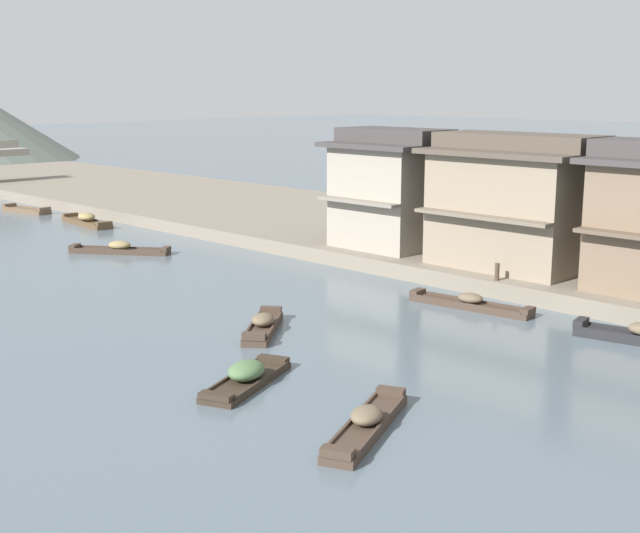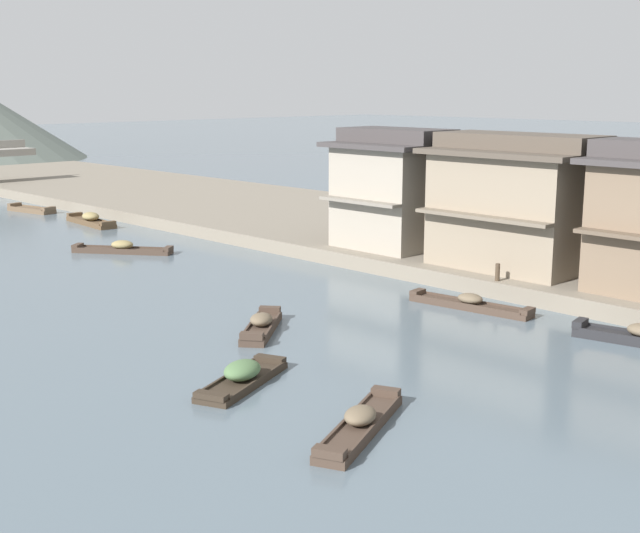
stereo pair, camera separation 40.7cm
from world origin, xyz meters
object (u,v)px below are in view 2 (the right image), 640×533
at_px(boat_moored_third, 242,376).
at_px(house_waterfront_narrow, 395,189).
at_px(boat_moored_second, 360,424).
at_px(boat_upstream_distant, 261,325).
at_px(mooring_post_dock_mid, 497,272).
at_px(boat_crossing_west, 91,220).
at_px(boat_moored_far, 122,249).
at_px(house_waterfront_tall, 517,202).
at_px(boat_midriver_drifting, 470,304).
at_px(boat_midriver_upstream, 32,210).

distance_m(boat_moored_third, house_waterfront_narrow, 20.72).
bearing_deg(boat_moored_second, boat_upstream_distant, 64.78).
xyz_separation_m(house_waterfront_narrow, mooring_post_dock_mid, (-3.18, -8.59, -2.63)).
xyz_separation_m(boat_upstream_distant, house_waterfront_narrow, (13.96, 5.53, 3.49)).
xyz_separation_m(boat_moored_third, boat_crossing_west, (12.57, 31.34, 0.01)).
height_order(boat_moored_far, boat_crossing_west, boat_crossing_west).
height_order(house_waterfront_tall, house_waterfront_narrow, same).
bearing_deg(mooring_post_dock_mid, boat_moored_third, -176.57).
bearing_deg(house_waterfront_tall, boat_crossing_west, 100.88).
bearing_deg(mooring_post_dock_mid, boat_crossing_west, 94.40).
relative_size(boat_crossing_west, house_waterfront_narrow, 0.89).
xyz_separation_m(boat_crossing_west, house_waterfront_narrow, (5.52, -21.86, 3.47)).
bearing_deg(house_waterfront_narrow, boat_upstream_distant, -158.40).
height_order(boat_upstream_distant, house_waterfront_tall, house_waterfront_tall).
bearing_deg(boat_moored_third, house_waterfront_tall, 6.73).
distance_m(boat_moored_second, mooring_post_dock_mid, 16.15).
distance_m(house_waterfront_tall, house_waterfront_narrow, 7.34).
bearing_deg(boat_midriver_drifting, boat_upstream_distant, 157.83).
height_order(boat_midriver_drifting, boat_midriver_upstream, boat_midriver_drifting).
relative_size(boat_moored_far, mooring_post_dock_mid, 6.64).
distance_m(boat_moored_second, boat_midriver_upstream, 46.41).
bearing_deg(boat_crossing_west, house_waterfront_tall, -79.12).
relative_size(boat_moored_second, boat_moored_third, 1.14).
relative_size(boat_moored_third, house_waterfront_narrow, 0.67).
bearing_deg(boat_moored_far, mooring_post_dock_mid, -73.08).
relative_size(boat_moored_far, boat_midriver_drifting, 0.92).
bearing_deg(boat_moored_second, mooring_post_dock_mid, 21.47).
height_order(boat_midriver_upstream, mooring_post_dock_mid, mooring_post_dock_mid).
xyz_separation_m(boat_moored_third, boat_moored_far, (8.75, 21.16, -0.05)).
distance_m(boat_midriver_drifting, house_waterfront_narrow, 11.13).
xyz_separation_m(boat_moored_second, house_waterfront_tall, (18.27, 7.15, 3.51)).
relative_size(boat_midriver_upstream, boat_upstream_distant, 1.21).
bearing_deg(house_waterfront_tall, boat_upstream_distant, 172.67).
height_order(boat_moored_second, boat_moored_third, boat_moored_third).
xyz_separation_m(boat_midriver_upstream, mooring_post_dock_mid, (2.48, -38.79, 0.95)).
bearing_deg(boat_moored_third, mooring_post_dock_mid, 3.43).
relative_size(boat_moored_second, boat_moored_far, 0.94).
height_order(boat_moored_far, house_waterfront_narrow, house_waterfront_narrow).
height_order(boat_midriver_upstream, house_waterfront_narrow, house_waterfront_narrow).
relative_size(boat_moored_second, boat_upstream_distant, 1.31).
bearing_deg(boat_upstream_distant, boat_moored_third, -136.26).
distance_m(boat_midriver_drifting, boat_midriver_upstream, 39.13).
relative_size(boat_moored_second, boat_crossing_west, 0.86).
bearing_deg(boat_upstream_distant, mooring_post_dock_mid, -15.82).
xyz_separation_m(boat_midriver_drifting, boat_midriver_upstream, (-0.05, 39.13, -0.04)).
height_order(boat_upstream_distant, house_waterfront_narrow, house_waterfront_narrow).
xyz_separation_m(boat_midriver_upstream, boat_upstream_distant, (-8.31, -35.73, 0.09)).
height_order(boat_moored_third, boat_upstream_distant, boat_moored_third).
relative_size(boat_moored_third, house_waterfront_tall, 0.54).
distance_m(boat_upstream_distant, house_waterfront_narrow, 15.42).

